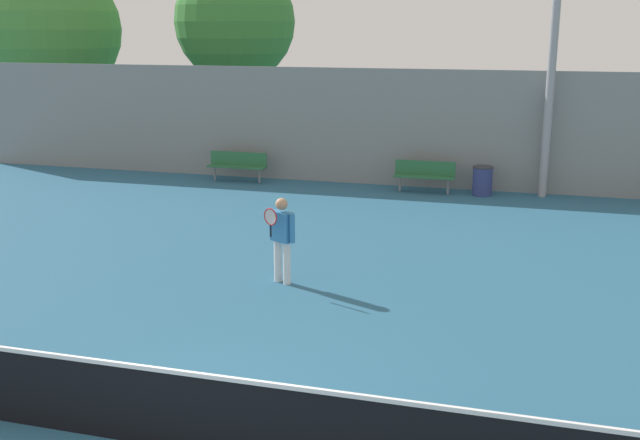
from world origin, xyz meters
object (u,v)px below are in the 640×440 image
object	(u,v)px
bench_courtside_near	(425,173)
trash_bin	(482,181)
bench_courtside_far	(238,163)
tennis_player	(282,235)
tennis_net	(183,410)
tree_green_broad	(235,22)
tree_dark_dense	(53,30)

from	to	relation	value
bench_courtside_near	trash_bin	world-z (taller)	bench_courtside_near
bench_courtside_near	bench_courtside_far	xyz separation A→B (m)	(-5.61, 0.00, 0.00)
tennis_player	bench_courtside_far	bearing A→B (deg)	142.46
tennis_net	tennis_player	bearing A→B (deg)	97.61
bench_courtside_near	bench_courtside_far	distance (m)	5.61
trash_bin	tree_green_broad	distance (m)	12.65
tennis_net	tennis_player	distance (m)	5.63
bench_courtside_far	tree_dark_dense	size ratio (longest dim) A/B	0.26
trash_bin	tree_green_broad	world-z (taller)	tree_green_broad
tree_dark_dense	tennis_player	bearing A→B (deg)	-44.51
tennis_net	tennis_player	xyz separation A→B (m)	(-0.74, 5.57, 0.41)
tennis_player	tree_green_broad	bearing A→B (deg)	140.31
tennis_net	bench_courtside_near	distance (m)	13.95
tree_green_broad	tree_dark_dense	xyz separation A→B (m)	(-7.00, -1.40, -0.27)
tennis_player	tree_dark_dense	size ratio (longest dim) A/B	0.23
trash_bin	tree_green_broad	bearing A→B (deg)	146.03
tennis_player	tree_green_broad	xyz separation A→B (m)	(-6.90, 15.06, 3.76)
bench_courtside_near	tree_green_broad	bearing A→B (deg)	141.08
bench_courtside_far	tree_green_broad	xyz separation A→B (m)	(-2.68, 6.69, 4.12)
bench_courtside_near	tree_green_broad	size ratio (longest dim) A/B	0.24
tennis_net	trash_bin	size ratio (longest dim) A/B	15.39
tennis_net	bench_courtside_near	size ratio (longest dim) A/B	7.37
tennis_player	trash_bin	distance (m)	8.93
tennis_net	trash_bin	distance (m)	14.15
tennis_player	tree_dark_dense	world-z (taller)	tree_dark_dense
tennis_player	tree_green_broad	distance (m)	16.99
trash_bin	tennis_net	bearing A→B (deg)	-99.09
bench_courtside_near	tree_dark_dense	distance (m)	16.63
tennis_player	bench_courtside_near	size ratio (longest dim) A/B	0.94
tennis_net	bench_courtside_near	xyz separation A→B (m)	(0.65, 13.94, 0.06)
bench_courtside_far	tree_dark_dense	world-z (taller)	tree_dark_dense
trash_bin	tree_green_broad	xyz separation A→B (m)	(-9.88, 6.66, 4.26)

